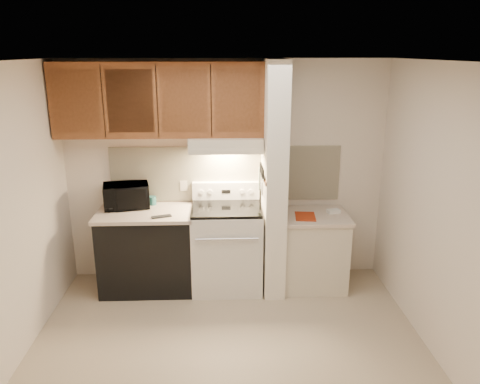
{
  "coord_description": "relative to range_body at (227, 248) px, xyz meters",
  "views": [
    {
      "loc": [
        -0.04,
        -3.65,
        2.58
      ],
      "look_at": [
        0.13,
        0.75,
        1.24
      ],
      "focal_mm": 35.0,
      "sensor_mm": 36.0,
      "label": 1
    }
  ],
  "objects": [
    {
      "name": "cab_gap_a",
      "position": [
        -1.23,
        0.01,
        1.62
      ],
      "size": [
        0.01,
        0.01,
        0.73
      ],
      "primitive_type": "cube",
      "color": "black",
      "rests_on": "upper_cabinets"
    },
    {
      "name": "cab_door_a",
      "position": [
        -1.51,
        0.01,
        1.62
      ],
      "size": [
        0.46,
        0.01,
        0.63
      ],
      "primitive_type": "cube",
      "color": "brown",
      "rests_on": "upper_cabinets"
    },
    {
      "name": "oven_mitt",
      "position": [
        0.38,
        0.17,
        0.76
      ],
      "size": [
        0.03,
        0.1,
        0.24
      ],
      "primitive_type": "cube",
      "color": "slate",
      "rests_on": "partition_pillar"
    },
    {
      "name": "knife_strip",
      "position": [
        0.39,
        -0.06,
        0.86
      ],
      "size": [
        0.02,
        0.42,
        0.04
      ],
      "primitive_type": "cube",
      "color": "black",
      "rests_on": "partition_pillar"
    },
    {
      "name": "left_countertop",
      "position": [
        -0.88,
        0.01,
        0.43
      ],
      "size": [
        1.04,
        0.67,
        0.04
      ],
      "primitive_type": "cube",
      "color": "beige",
      "rests_on": "dishwasher_front"
    },
    {
      "name": "cab_gap_b",
      "position": [
        -0.69,
        0.01,
        1.62
      ],
      "size": [
        0.01,
        0.01,
        0.73
      ],
      "primitive_type": "cube",
      "color": "black",
      "rests_on": "upper_cabinets"
    },
    {
      "name": "microwave",
      "position": [
        -1.1,
        0.15,
        0.58
      ],
      "size": [
        0.54,
        0.42,
        0.27
      ],
      "primitive_type": "imported",
      "rotation": [
        0.0,
        0.0,
        0.21
      ],
      "color": "black",
      "rests_on": "left_countertop"
    },
    {
      "name": "ceiling",
      "position": [
        0.0,
        -1.16,
        2.04
      ],
      "size": [
        3.6,
        3.6,
        0.0
      ],
      "primitive_type": "plane",
      "rotation": [
        3.14,
        0.0,
        0.0
      ],
      "color": "white",
      "rests_on": "wall_back"
    },
    {
      "name": "range_knob_left_outer",
      "position": [
        -0.28,
        0.24,
        0.59
      ],
      "size": [
        0.05,
        0.02,
        0.05
      ],
      "primitive_type": "cylinder",
      "rotation": [
        1.57,
        0.0,
        0.0
      ],
      "color": "silver",
      "rests_on": "range_backguard"
    },
    {
      "name": "right_countertop",
      "position": [
        0.97,
        -0.01,
        0.37
      ],
      "size": [
        0.74,
        0.64,
        0.04
      ],
      "primitive_type": "cube",
      "color": "beige",
      "rests_on": "right_cab_base"
    },
    {
      "name": "knife_blade_d",
      "position": [
        0.38,
        0.03,
        0.76
      ],
      "size": [
        0.01,
        0.04,
        0.16
      ],
      "primitive_type": "cube",
      "color": "silver",
      "rests_on": "knife_strip"
    },
    {
      "name": "dishwasher_front",
      "position": [
        -0.88,
        0.01,
        -0.03
      ],
      "size": [
        1.0,
        0.63,
        0.87
      ],
      "primitive_type": "cube",
      "color": "black",
      "rests_on": "floor"
    },
    {
      "name": "cab_door_b",
      "position": [
        -0.96,
        0.01,
        1.62
      ],
      "size": [
        0.46,
        0.01,
        0.63
      ],
      "primitive_type": "cube",
      "color": "brown",
      "rests_on": "upper_cabinets"
    },
    {
      "name": "knife_blade_c",
      "position": [
        0.38,
        -0.06,
        0.74
      ],
      "size": [
        0.01,
        0.04,
        0.2
      ],
      "primitive_type": "cube",
      "color": "silver",
      "rests_on": "knife_strip"
    },
    {
      "name": "cab_gap_c",
      "position": [
        -0.14,
        0.01,
        1.62
      ],
      "size": [
        0.01,
        0.01,
        0.73
      ],
      "primitive_type": "cube",
      "color": "black",
      "rests_on": "upper_cabinets"
    },
    {
      "name": "knife_handle_c",
      "position": [
        0.38,
        -0.06,
        0.91
      ],
      "size": [
        0.02,
        0.02,
        0.1
      ],
      "primitive_type": "cylinder",
      "color": "black",
      "rests_on": "knife_strip"
    },
    {
      "name": "range_backguard",
      "position": [
        0.0,
        0.28,
        0.59
      ],
      "size": [
        0.76,
        0.08,
        0.2
      ],
      "primitive_type": "cube",
      "color": "silver",
      "rests_on": "range_body"
    },
    {
      "name": "range_body",
      "position": [
        0.0,
        0.0,
        0.0
      ],
      "size": [
        0.76,
        0.65,
        0.92
      ],
      "primitive_type": "cube",
      "color": "silver",
      "rests_on": "floor"
    },
    {
      "name": "wall_left",
      "position": [
        -1.8,
        -1.16,
        0.79
      ],
      "size": [
        0.02,
        3.0,
        2.5
      ],
      "primitive_type": "cube",
      "color": "beige",
      "rests_on": "floor"
    },
    {
      "name": "teal_jar",
      "position": [
        -0.83,
        0.23,
        0.5
      ],
      "size": [
        0.11,
        0.11,
        0.1
      ],
      "primitive_type": "cylinder",
      "rotation": [
        0.0,
        0.0,
        0.29
      ],
      "color": "#2A6C69",
      "rests_on": "left_countertop"
    },
    {
      "name": "spoon_rest",
      "position": [
        -0.68,
        -0.19,
        0.46
      ],
      "size": [
        0.21,
        0.13,
        0.01
      ],
      "primitive_type": "cube",
      "rotation": [
        0.0,
        0.0,
        0.34
      ],
      "color": "black",
      "rests_on": "left_countertop"
    },
    {
      "name": "pillar_trim",
      "position": [
        0.39,
        -0.01,
        0.84
      ],
      "size": [
        0.01,
        0.7,
        0.04
      ],
      "primitive_type": "cube",
      "color": "brown",
      "rests_on": "partition_pillar"
    },
    {
      "name": "knife_blade_e",
      "position": [
        0.38,
        0.12,
        0.75
      ],
      "size": [
        0.01,
        0.04,
        0.18
      ],
      "primitive_type": "cube",
      "color": "silver",
      "rests_on": "knife_strip"
    },
    {
      "name": "oven_window",
      "position": [
        0.0,
        -0.32,
        0.04
      ],
      "size": [
        0.5,
        0.01,
        0.3
      ],
      "primitive_type": "cube",
      "color": "black",
      "rests_on": "range_body"
    },
    {
      "name": "red_folder",
      "position": [
        0.85,
        -0.08,
        0.39
      ],
      "size": [
        0.24,
        0.31,
        0.01
      ],
      "primitive_type": "cube",
      "rotation": [
        0.0,
        0.0,
        -0.1
      ],
      "color": "#9C2B0F",
      "rests_on": "right_countertop"
    },
    {
      "name": "knife_handle_b",
      "position": [
        0.38,
        -0.14,
        0.91
      ],
      "size": [
        0.02,
        0.02,
        0.1
      ],
      "primitive_type": "cylinder",
      "color": "black",
      "rests_on": "knife_strip"
    },
    {
      "name": "floor",
      "position": [
        0.0,
        -1.16,
        -0.46
      ],
      "size": [
        3.6,
        3.6,
        0.0
      ],
      "primitive_type": "plane",
      "color": "tan",
      "rests_on": "ground"
    },
    {
      "name": "knife_blade_a",
      "position": [
        0.38,
        -0.22,
        0.76
      ],
      "size": [
        0.01,
        0.03,
        0.16
      ],
      "primitive_type": "cube",
      "color": "silver",
      "rests_on": "knife_strip"
    },
    {
      "name": "right_cab_base",
      "position": [
        0.97,
        -0.01,
        -0.06
      ],
      "size": [
        0.7,
        0.6,
        0.81
      ],
      "primitive_type": "cube",
      "color": "beige",
      "rests_on": "floor"
    },
    {
      "name": "upper_cabinets",
      "position": [
        -0.69,
        0.17,
        1.62
      ],
      "size": [
        2.18,
        0.33,
        0.77
      ],
      "primitive_type": "cube",
      "color": "brown",
      "rests_on": "wall_back"
    },
    {
      "name": "white_box",
      "position": [
        1.19,
        0.04,
        0.41
      ],
      "size": [
        0.15,
        0.12,
        0.04
      ],
      "primitive_type": "cube",
      "rotation": [
        0.0,
        0.0,
        0.22
      ],
      "color": "white",
      "rests_on": "right_countertop"
    },
    {
      "name": "range_display",
      "position": [
        0.0,
        0.24,
        0.59
      ],
      "size": [
        0.1,
        0.01,
        0.04
      ],
      "primitive_type": "cube",
      "color": "black",
      "rests_on": "range_backguard"
    },
    {
      "name": "backsplash",
      "position": [
        0.0,
        0.33,
        0.78
      ],
      "size": [
        2.6,
        0.02,
        0.63
      ],
      "primitive_type": "cube",
      "color": "#FFF4CD",
      "rests_on": "wall_back"
    },
    {
      "name": "cab_door_c",
      "position": [
        -0.42,
        0.01,
        1.62
      ],
      "size": [
        0.46,
        0.01,
        0.63
      ],
      "primitive_type": "cube",
      "color": "brown",
      "rests_on": "upper_cabinets"
    },
    {
      "name": "cooktop",
      "position": [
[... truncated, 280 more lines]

